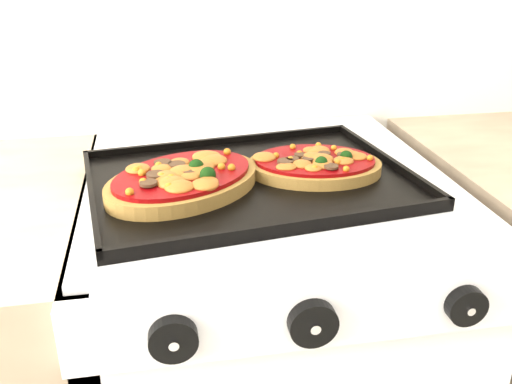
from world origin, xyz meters
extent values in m
cube|color=white|center=(-0.04, 1.39, 0.85)|extent=(0.60, 0.02, 0.09)
cylinder|color=black|center=(-0.21, 1.37, 0.85)|extent=(0.06, 0.02, 0.06)
cylinder|color=black|center=(-0.05, 1.37, 0.85)|extent=(0.06, 0.02, 0.06)
cylinder|color=black|center=(0.15, 1.37, 0.85)|extent=(0.05, 0.02, 0.05)
cube|color=black|center=(-0.07, 1.66, 0.92)|extent=(0.54, 0.43, 0.02)
camera|label=1|loc=(-0.21, 0.84, 1.27)|focal=40.00mm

